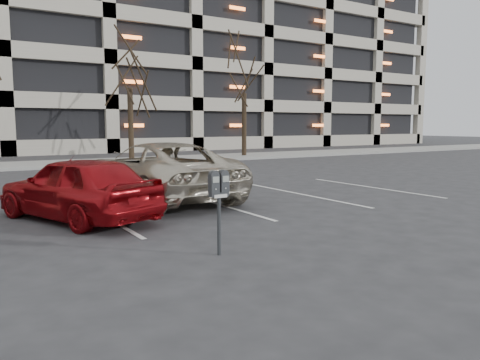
% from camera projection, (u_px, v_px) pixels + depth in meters
% --- Properties ---
extents(ground, '(140.00, 140.00, 0.00)m').
position_uv_depth(ground, '(208.00, 227.00, 8.95)').
color(ground, '#28282B').
rests_on(ground, ground).
extents(sidewalk, '(80.00, 4.00, 0.12)m').
position_uv_depth(sidewalk, '(51.00, 164.00, 22.42)').
color(sidewalk, gray).
rests_on(sidewalk, ground).
extents(stall_lines, '(16.90, 5.20, 0.00)m').
position_uv_depth(stall_lines, '(102.00, 214.00, 10.15)').
color(stall_lines, silver).
rests_on(stall_lines, ground).
extents(parking_garage, '(52.00, 20.00, 19.00)m').
position_uv_depth(parking_garage, '(149.00, 44.00, 42.68)').
color(parking_garage, black).
rests_on(parking_garage, ground).
extents(tree_c, '(3.75, 3.75, 8.52)m').
position_uv_depth(tree_c, '(128.00, 42.00, 23.81)').
color(tree_c, black).
rests_on(tree_c, ground).
extents(tree_d, '(3.71, 3.71, 8.44)m').
position_uv_depth(tree_d, '(244.00, 54.00, 27.50)').
color(tree_d, black).
rests_on(tree_d, ground).
extents(parking_meter, '(0.32, 0.14, 1.25)m').
position_uv_depth(parking_meter, '(219.00, 192.00, 6.90)').
color(parking_meter, black).
rests_on(parking_meter, ground).
extents(suv_silver, '(2.81, 5.54, 1.50)m').
position_uv_depth(suv_silver, '(159.00, 171.00, 12.11)').
color(suv_silver, beige).
rests_on(suv_silver, ground).
extents(car_red, '(2.90, 4.23, 1.34)m').
position_uv_depth(car_red, '(77.00, 188.00, 9.51)').
color(car_red, maroon).
rests_on(car_red, ground).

